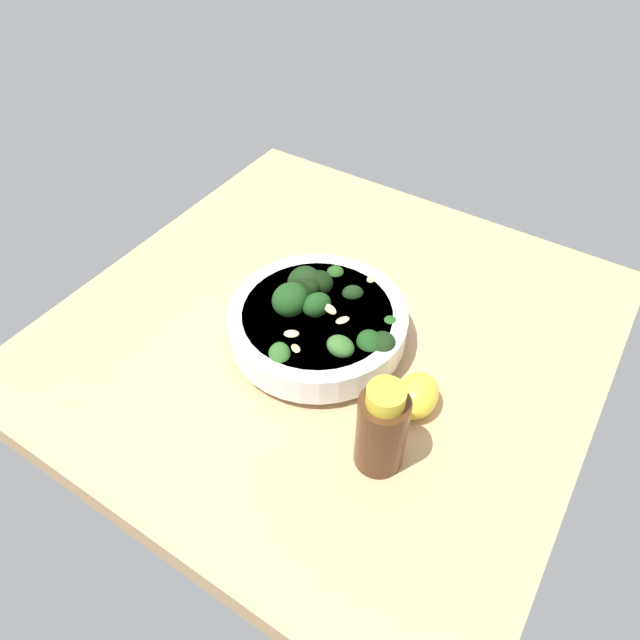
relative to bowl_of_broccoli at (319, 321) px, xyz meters
The scene contains 4 objects.
ground_plane 6.58cm from the bowl_of_broccoli, behind, with size 68.32×68.32×4.43cm, color tan.
bowl_of_broccoli is the anchor object (origin of this frame).
lemon_wedge 15.60cm from the bowl_of_broccoli, 78.96° to the left, with size 6.07×4.73×4.79cm, color yellow.
bottle_tall 18.64cm from the bowl_of_broccoli, 52.88° to the left, with size 5.35×5.35×12.06cm.
Camera 1 is at (45.54, 27.60, 55.66)cm, focal length 32.31 mm.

